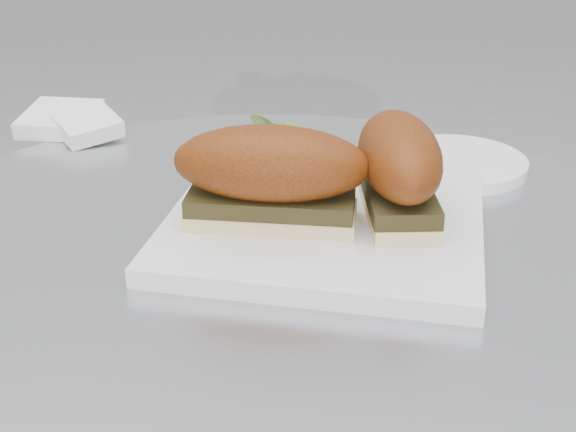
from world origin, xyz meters
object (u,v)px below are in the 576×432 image
Objects in this scene: sandwich_left at (271,174)px; saucer at (458,163)px; sandwich_right at (399,165)px; plate at (327,219)px.

sandwich_left is 0.24m from saucer.
sandwich_left is at bearing -81.83° from sandwich_right.
plate is 1.89× the size of saucer.
sandwich_left is 0.10m from sandwich_right.
sandwich_left is 1.18× the size of saucer.
sandwich_left and sandwich_right have the same top height.
saucer is (0.05, 0.15, -0.05)m from sandwich_right.
saucer is at bearing 147.93° from sandwich_right.
sandwich_right is 1.14× the size of saucer.
sandwich_right is (0.06, 0.01, 0.05)m from plate.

